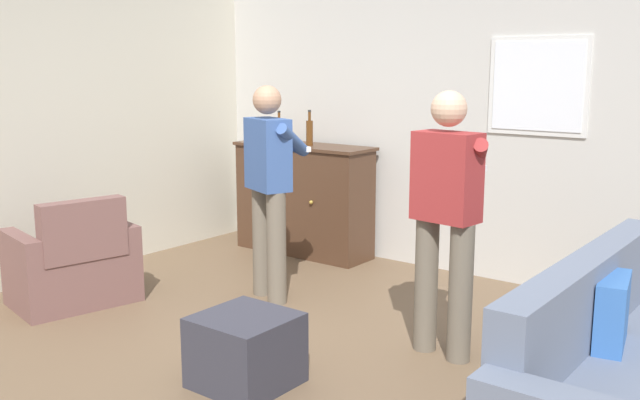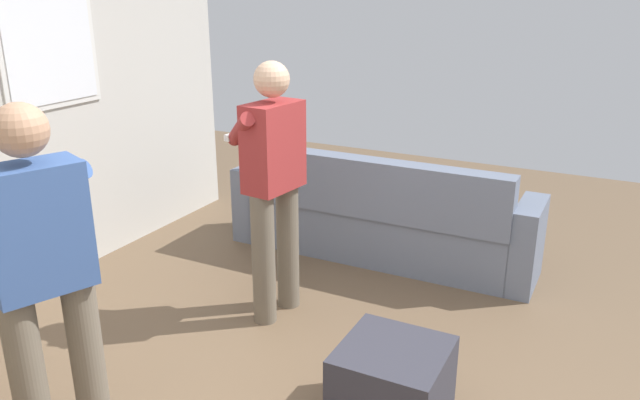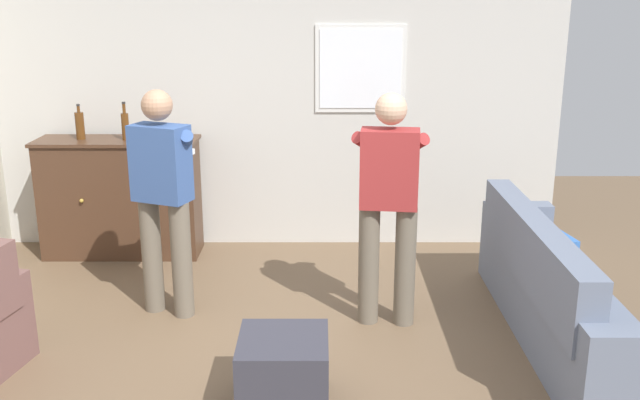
# 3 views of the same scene
# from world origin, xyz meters

# --- Properties ---
(ground) EXTENTS (10.40, 10.40, 0.00)m
(ground) POSITION_xyz_m (0.00, 0.00, 0.00)
(ground) COLOR brown
(wall_back_with_window) EXTENTS (5.20, 0.15, 2.80)m
(wall_back_with_window) POSITION_xyz_m (0.01, 2.66, 1.40)
(wall_back_with_window) COLOR beige
(wall_back_with_window) RESTS_ON ground
(wall_side_left) EXTENTS (0.12, 5.20, 2.80)m
(wall_side_left) POSITION_xyz_m (-2.66, 0.00, 1.40)
(wall_side_left) COLOR beige
(wall_side_left) RESTS_ON ground
(couch) EXTENTS (0.57, 2.48, 0.87)m
(couch) POSITION_xyz_m (1.98, 0.60, 0.33)
(couch) COLOR slate
(couch) RESTS_ON ground
(armchair) EXTENTS (0.81, 1.00, 0.85)m
(armchair) POSITION_xyz_m (-1.87, 0.02, 0.29)
(armchair) COLOR brown
(armchair) RESTS_ON ground
(sideboard_cabinet) EXTENTS (1.43, 0.49, 1.07)m
(sideboard_cabinet) POSITION_xyz_m (-1.43, 2.30, 0.54)
(sideboard_cabinet) COLOR #472D1E
(sideboard_cabinet) RESTS_ON ground
(bottle_wine_green) EXTENTS (0.07, 0.07, 0.34)m
(bottle_wine_green) POSITION_xyz_m (-1.33, 2.27, 1.21)
(bottle_wine_green) COLOR #593314
(bottle_wine_green) RESTS_ON sideboard_cabinet
(bottle_liquor_amber) EXTENTS (0.08, 0.08, 0.31)m
(bottle_liquor_amber) POSITION_xyz_m (-1.74, 2.31, 1.20)
(bottle_liquor_amber) COLOR #593314
(bottle_liquor_amber) RESTS_ON sideboard_cabinet
(ottoman) EXTENTS (0.52, 0.52, 0.42)m
(ottoman) POSITION_xyz_m (0.17, -0.22, 0.21)
(ottoman) COLOR #33333D
(ottoman) RESTS_ON ground
(person_standing_left) EXTENTS (0.52, 0.52, 1.68)m
(person_standing_left) POSITION_xyz_m (-0.75, 1.04, 0.94)
(person_standing_left) COLOR #6B6051
(person_standing_left) RESTS_ON ground
(person_standing_right) EXTENTS (0.55, 0.50, 1.68)m
(person_standing_right) POSITION_xyz_m (0.86, 0.87, 0.94)
(person_standing_right) COLOR #6B6051
(person_standing_right) RESTS_ON ground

